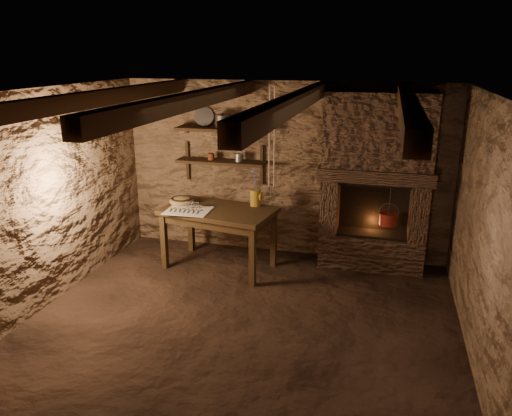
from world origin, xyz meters
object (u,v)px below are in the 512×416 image
(work_table, at_px, (219,236))
(iron_stockpot, at_px, (223,122))
(wooden_bowl, at_px, (182,201))
(red_pot, at_px, (388,218))
(stoneware_jug, at_px, (256,190))

(work_table, distance_m, iron_stockpot, 1.54)
(work_table, bearing_deg, wooden_bowl, -178.60)
(iron_stockpot, distance_m, red_pot, 2.54)
(red_pot, bearing_deg, work_table, -167.32)
(work_table, relative_size, red_pot, 2.85)
(work_table, relative_size, iron_stockpot, 7.32)
(work_table, xyz_separation_m, red_pot, (2.14, 0.48, 0.27))
(stoneware_jug, xyz_separation_m, wooden_bowl, (-0.98, -0.18, -0.17))
(work_table, xyz_separation_m, stoneware_jug, (0.43, 0.26, 0.59))
(wooden_bowl, xyz_separation_m, red_pot, (2.69, 0.40, -0.14))
(stoneware_jug, distance_m, red_pot, 1.75)
(iron_stockpot, bearing_deg, wooden_bowl, -129.17)
(work_table, relative_size, stoneware_jug, 3.11)
(red_pot, bearing_deg, wooden_bowl, -171.50)
(work_table, distance_m, wooden_bowl, 0.69)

